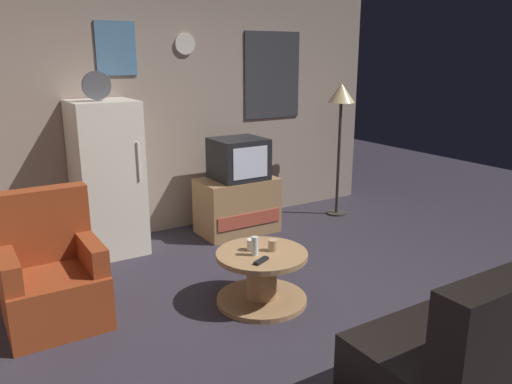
% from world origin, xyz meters
% --- Properties ---
extents(ground_plane, '(12.00, 12.00, 0.00)m').
position_xyz_m(ground_plane, '(0.00, 0.00, 0.00)').
color(ground_plane, '#2D2833').
extents(wall_with_art, '(5.20, 0.12, 2.71)m').
position_xyz_m(wall_with_art, '(0.01, 2.45, 1.36)').
color(wall_with_art, gray).
rests_on(wall_with_art, ground_plane).
extents(fridge, '(0.60, 0.62, 1.77)m').
position_xyz_m(fridge, '(-0.88, 2.09, 0.75)').
color(fridge, silver).
rests_on(fridge, ground_plane).
extents(tv_stand, '(0.84, 0.53, 0.61)m').
position_xyz_m(tv_stand, '(0.48, 1.92, 0.30)').
color(tv_stand, '#9E754C').
rests_on(tv_stand, ground_plane).
extents(crt_tv, '(0.54, 0.51, 0.44)m').
position_xyz_m(crt_tv, '(0.50, 1.92, 0.83)').
color(crt_tv, black).
rests_on(crt_tv, tv_stand).
extents(standing_lamp, '(0.32, 0.32, 1.59)m').
position_xyz_m(standing_lamp, '(1.85, 1.84, 1.36)').
color(standing_lamp, '#332D28').
rests_on(standing_lamp, ground_plane).
extents(coffee_table, '(0.72, 0.72, 0.42)m').
position_xyz_m(coffee_table, '(-0.18, 0.38, 0.21)').
color(coffee_table, '#9E754C').
rests_on(coffee_table, ground_plane).
extents(wine_glass, '(0.05, 0.05, 0.15)m').
position_xyz_m(wine_glass, '(-0.26, 0.36, 0.50)').
color(wine_glass, silver).
rests_on(wine_glass, coffee_table).
extents(mug_ceramic_white, '(0.08, 0.08, 0.09)m').
position_xyz_m(mug_ceramic_white, '(-0.23, 0.46, 0.47)').
color(mug_ceramic_white, silver).
rests_on(mug_ceramic_white, coffee_table).
extents(mug_ceramic_tan, '(0.08, 0.08, 0.09)m').
position_xyz_m(mug_ceramic_tan, '(-0.09, 0.36, 0.47)').
color(mug_ceramic_tan, tan).
rests_on(mug_ceramic_tan, coffee_table).
extents(remote_control, '(0.15, 0.10, 0.02)m').
position_xyz_m(remote_control, '(-0.29, 0.22, 0.43)').
color(remote_control, black).
rests_on(remote_control, coffee_table).
extents(armchair, '(0.68, 0.68, 0.96)m').
position_xyz_m(armchair, '(-1.64, 0.96, 0.34)').
color(armchair, maroon).
rests_on(armchair, ground_plane).
extents(couch, '(1.70, 0.80, 0.92)m').
position_xyz_m(couch, '(0.40, -1.29, 0.31)').
color(couch, black).
rests_on(couch, ground_plane).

